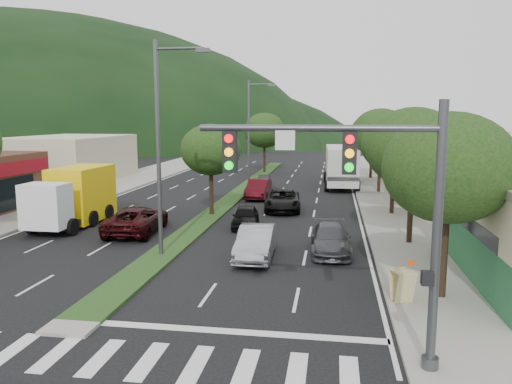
% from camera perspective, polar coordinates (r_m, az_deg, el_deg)
% --- Properties ---
extents(ground, '(160.00, 160.00, 0.00)m').
position_cam_1_polar(ground, '(17.51, -19.78, -14.01)').
color(ground, black).
rests_on(ground, ground).
extents(sidewalk_right, '(5.00, 90.00, 0.15)m').
position_cam_1_polar(sidewalk_right, '(39.91, 15.15, -1.10)').
color(sidewalk_right, gray).
rests_on(sidewalk_right, ground).
extents(sidewalk_left, '(6.00, 90.00, 0.15)m').
position_cam_1_polar(sidewalk_left, '(44.88, -19.22, -0.23)').
color(sidewalk_left, gray).
rests_on(sidewalk_left, ground).
extents(median, '(1.60, 56.00, 0.12)m').
position_cam_1_polar(median, '(43.37, -1.93, -0.07)').
color(median, '#1E3B15').
rests_on(median, ground).
extents(crosswalk, '(19.00, 2.20, 0.01)m').
position_cam_1_polar(crosswalk, '(15.94, -23.34, -16.51)').
color(crosswalk, silver).
rests_on(crosswalk, ground).
extents(traffic_signal, '(6.12, 0.40, 7.00)m').
position_cam_1_polar(traffic_signal, '(12.77, 13.30, -0.36)').
color(traffic_signal, '#47494C').
rests_on(traffic_signal, ground).
extents(gas_canopy, '(12.20, 8.20, 5.25)m').
position_cam_1_polar(gas_canopy, '(37.81, 25.80, 4.80)').
color(gas_canopy, silver).
rests_on(gas_canopy, ground).
extents(bldg_left_far, '(9.00, 14.00, 4.60)m').
position_cam_1_polar(bldg_left_far, '(55.35, -20.48, 3.61)').
color(bldg_left_far, beige).
rests_on(bldg_left_far, ground).
extents(bldg_right_far, '(10.00, 16.00, 5.20)m').
position_cam_1_polar(bldg_right_far, '(59.38, 20.00, 4.23)').
color(bldg_right_far, beige).
rests_on(bldg_right_far, ground).
extents(hill_far, '(176.00, 132.00, 82.00)m').
position_cam_1_polar(hill_far, '(152.30, -26.63, 5.21)').
color(hill_far, black).
rests_on(hill_far, ground).
extents(tree_r_a, '(4.60, 4.60, 6.63)m').
position_cam_1_polar(tree_r_a, '(18.64, 21.16, 2.59)').
color(tree_r_a, black).
rests_on(tree_r_a, sidewalk_right).
extents(tree_r_b, '(4.80, 4.80, 6.94)m').
position_cam_1_polar(tree_r_b, '(26.47, 17.53, 4.85)').
color(tree_r_b, black).
rests_on(tree_r_b, sidewalk_right).
extents(tree_r_c, '(4.40, 4.40, 6.48)m').
position_cam_1_polar(tree_r_c, '(34.40, 15.53, 5.22)').
color(tree_r_c, black).
rests_on(tree_r_c, sidewalk_right).
extents(tree_r_d, '(5.00, 5.00, 7.17)m').
position_cam_1_polar(tree_r_d, '(44.32, 14.06, 6.52)').
color(tree_r_d, black).
rests_on(tree_r_d, sidewalk_right).
extents(tree_r_e, '(4.60, 4.60, 6.71)m').
position_cam_1_polar(tree_r_e, '(54.29, 13.11, 6.58)').
color(tree_r_e, black).
rests_on(tree_r_e, sidewalk_right).
extents(tree_med_near, '(4.00, 4.00, 6.02)m').
position_cam_1_polar(tree_med_near, '(33.17, -5.20, 4.83)').
color(tree_med_near, black).
rests_on(tree_med_near, median).
extents(tree_med_far, '(4.80, 4.80, 6.94)m').
position_cam_1_polar(tree_med_far, '(58.69, 0.97, 7.05)').
color(tree_med_far, black).
rests_on(tree_med_far, median).
extents(streetlight_near, '(2.60, 0.25, 10.00)m').
position_cam_1_polar(streetlight_near, '(23.48, -10.67, 6.00)').
color(streetlight_near, '#47494C').
rests_on(streetlight_near, ground).
extents(streetlight_mid, '(2.60, 0.25, 10.00)m').
position_cam_1_polar(streetlight_mid, '(47.77, -0.60, 7.39)').
color(streetlight_mid, '#47494C').
rests_on(streetlight_mid, ground).
extents(sedan_silver, '(1.72, 4.63, 1.51)m').
position_cam_1_polar(sedan_silver, '(23.50, 0.01, -5.77)').
color(sedan_silver, '#A6A8AD').
rests_on(sedan_silver, ground).
extents(suv_maroon, '(2.93, 5.71, 1.54)m').
position_cam_1_polar(suv_maroon, '(29.35, -13.47, -3.07)').
color(suv_maroon, black).
rests_on(suv_maroon, ground).
extents(car_queue_a, '(1.86, 3.88, 1.28)m').
position_cam_1_polar(car_queue_a, '(30.03, -1.21, -2.83)').
color(car_queue_a, black).
rests_on(car_queue_a, ground).
extents(car_queue_b, '(2.11, 4.73, 1.35)m').
position_cam_1_polar(car_queue_b, '(24.70, 8.52, -5.34)').
color(car_queue_b, '#424247').
rests_on(car_queue_b, ground).
extents(car_queue_c, '(1.68, 4.66, 1.53)m').
position_cam_1_polar(car_queue_c, '(40.58, 0.27, 0.35)').
color(car_queue_c, '#440B12').
rests_on(car_queue_c, ground).
extents(car_queue_d, '(2.90, 5.50, 1.47)m').
position_cam_1_polar(car_queue_d, '(35.37, 3.05, -0.93)').
color(car_queue_d, black).
rests_on(car_queue_d, ground).
extents(car_queue_e, '(1.93, 3.86, 1.26)m').
position_cam_1_polar(car_queue_e, '(46.52, 0.91, 1.24)').
color(car_queue_e, '#444449').
rests_on(car_queue_e, ground).
extents(box_truck, '(2.84, 7.12, 3.50)m').
position_cam_1_polar(box_truck, '(32.46, -19.95, -0.66)').
color(box_truck, white).
rests_on(box_truck, ground).
extents(motorhome, '(3.35, 9.88, 3.76)m').
position_cam_1_polar(motorhome, '(48.09, 9.69, 3.00)').
color(motorhome, silver).
rests_on(motorhome, ground).
extents(a_frame_sign, '(0.94, 1.00, 1.55)m').
position_cam_1_polar(a_frame_sign, '(18.45, 16.38, -9.92)').
color(a_frame_sign, '#D4C381').
rests_on(a_frame_sign, sidewalk_right).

